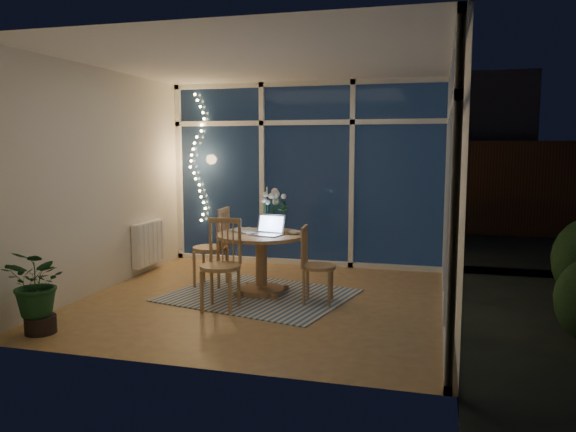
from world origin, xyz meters
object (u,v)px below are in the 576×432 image
object	(u,v)px
chair_left	(210,246)
potted_plant	(39,292)
chair_right	(318,265)
chair_front	(220,264)
flower_vase	(277,223)
dining_table	(261,264)
laptop	(266,224)

from	to	relation	value
chair_left	potted_plant	size ratio (longest dim) A/B	1.28
chair_right	chair_front	distance (m)	1.06
chair_right	flower_vase	size ratio (longest dim) A/B	4.08
chair_left	chair_right	distance (m)	1.50
chair_right	chair_front	xyz separation A→B (m)	(-0.93, -0.50, 0.05)
chair_right	potted_plant	world-z (taller)	chair_right
potted_plant	chair_front	bearing A→B (deg)	40.73
dining_table	chair_left	world-z (taller)	chair_left
chair_right	flower_vase	world-z (taller)	flower_vase
chair_front	potted_plant	xyz separation A→B (m)	(-1.31, -1.13, -0.10)
chair_left	dining_table	bearing A→B (deg)	71.10
chair_right	potted_plant	xyz separation A→B (m)	(-2.24, -1.63, -0.05)
chair_left	laptop	bearing A→B (deg)	66.71
chair_right	potted_plant	bearing A→B (deg)	121.44
chair_front	dining_table	bearing A→B (deg)	69.93
chair_front	laptop	bearing A→B (deg)	60.43
chair_left	laptop	distance (m)	0.93
chair_left	chair_front	xyz separation A→B (m)	(0.50, -0.93, -0.01)
laptop	potted_plant	distance (m)	2.42
chair_left	potted_plant	xyz separation A→B (m)	(-0.81, -2.05, -0.11)
chair_right	laptop	world-z (taller)	laptop
flower_vase	potted_plant	xyz separation A→B (m)	(-1.66, -2.02, -0.43)
chair_front	laptop	distance (m)	0.78
laptop	chair_front	bearing A→B (deg)	-105.05
chair_right	flower_vase	distance (m)	0.80
dining_table	potted_plant	world-z (taller)	potted_plant
chair_front	flower_vase	distance (m)	1.02
chair_right	laptop	bearing A→B (deg)	74.45
dining_table	laptop	distance (m)	0.49
chair_right	flower_vase	bearing A→B (deg)	51.24
chair_front	potted_plant	world-z (taller)	chair_front
chair_front	potted_plant	distance (m)	1.73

